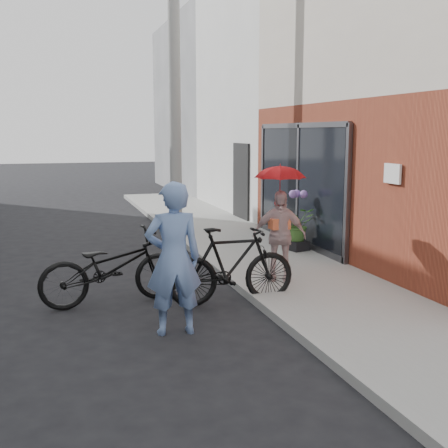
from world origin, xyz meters
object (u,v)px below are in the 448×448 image
bike_left (112,267)px  bike_right (231,266)px  planter (298,245)px  officer (173,259)px  utility_pole (175,86)px  kimono_woman (279,235)px

bike_left → bike_right: size_ratio=1.10×
bike_left → planter: 4.42m
officer → planter: 4.88m
utility_pole → planter: bearing=-61.0°
utility_pole → bike_right: 6.48m
bike_left → planter: bike_left is taller
kimono_woman → planter: bearing=81.0°
bike_right → planter: 3.46m
kimono_woman → planter: size_ratio=3.96×
utility_pole → bike_left: 6.40m
kimono_woman → bike_right: bearing=-124.3°
officer → planter: size_ratio=5.20×
utility_pole → officer: utility_pole is taller
bike_left → bike_right: bike_right is taller
utility_pole → planter: (1.75, -3.16, -3.29)m
bike_right → kimono_woman: 1.22m
planter → kimono_woman: bearing=-122.4°
utility_pole → bike_right: utility_pole is taller
bike_right → utility_pole: bearing=-3.9°
officer → bike_right: bearing=-135.1°
bike_left → officer: bearing=-164.0°
bike_right → bike_left: bearing=74.0°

